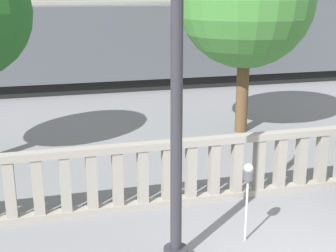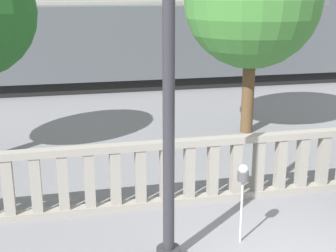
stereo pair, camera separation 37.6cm
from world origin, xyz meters
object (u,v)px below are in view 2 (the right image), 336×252
train_far (131,24)px  lamppost (169,98)px  tree_right (252,0)px  train_near (114,46)px  parking_meter (243,179)px

train_far → lamppost: bearing=-97.4°
tree_right → lamppost: bearing=-121.5°
train_near → parking_meter: bearing=-87.8°
lamppost → parking_meter: (1.34, 0.26, -1.52)m
parking_meter → train_far: size_ratio=0.05×
lamppost → tree_right: size_ratio=0.95×
train_near → lamppost: bearing=-93.2°
lamppost → tree_right: bearing=58.5°
train_near → tree_right: 8.65m
train_near → tree_right: (3.16, -7.78, 2.06)m
lamppost → parking_meter: size_ratio=3.97×
tree_right → train_far: bearing=90.7°
tree_right → parking_meter: bearing=-112.9°
parking_meter → tree_right: tree_right is taller
parking_meter → train_far: (2.34, 28.18, 0.69)m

